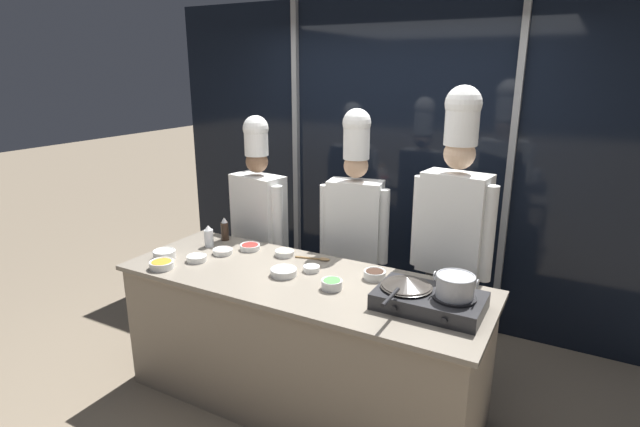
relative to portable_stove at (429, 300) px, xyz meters
name	(u,v)px	position (x,y,z in m)	size (l,w,h in m)	color
ground_plane	(302,399)	(-0.82, 0.01, -0.93)	(24.00, 24.00, 0.00)	#7F705B
window_wall_back	(394,162)	(-0.82, 1.57, 0.42)	(4.46, 0.09, 2.70)	black
demo_counter	(301,341)	(-0.82, 0.01, -0.49)	(2.33, 0.84, 0.88)	gray
portable_stove	(429,300)	(0.00, 0.00, 0.00)	(0.57, 0.36, 0.10)	#28282B
frying_pan	(406,282)	(-0.13, 0.00, 0.08)	(0.29, 0.49, 0.05)	#38332D
stock_pot	(455,285)	(0.13, 0.00, 0.12)	(0.23, 0.20, 0.12)	#B7BABF
squeeze_bottle_soy	(225,229)	(-1.67, 0.34, 0.04)	(0.06, 0.06, 0.18)	#332319
squeeze_bottle_clear	(209,236)	(-1.69, 0.18, 0.03)	(0.07, 0.07, 0.16)	white
prep_bowl_onion	(284,271)	(-0.93, 0.00, -0.02)	(0.17, 0.17, 0.05)	white
prep_bowl_bean_sprouts	(164,254)	(-1.79, -0.15, -0.01)	(0.15, 0.15, 0.06)	white
prep_bowl_rice	(312,268)	(-0.81, 0.14, -0.03)	(0.11, 0.11, 0.04)	white
prep_bowl_chicken	(197,258)	(-1.57, -0.08, -0.03)	(0.13, 0.13, 0.04)	white
prep_bowl_bell_pepper	(250,247)	(-1.39, 0.27, -0.03)	(0.14, 0.14, 0.04)	white
prep_bowl_shrimp	(223,251)	(-1.50, 0.11, -0.03)	(0.14, 0.14, 0.04)	white
prep_bowl_scallions	(332,284)	(-0.57, -0.04, -0.02)	(0.13, 0.13, 0.06)	white
prep_bowl_carrots	(162,264)	(-1.68, -0.29, -0.02)	(0.16, 0.16, 0.05)	white
prep_bowl_ginger	(285,253)	(-1.11, 0.28, -0.03)	(0.13, 0.13, 0.04)	white
prep_bowl_soy_glaze	(375,274)	(-0.41, 0.22, -0.02)	(0.14, 0.14, 0.05)	white
serving_spoon_slotted	(319,259)	(-0.86, 0.33, -0.04)	(0.24, 0.09, 0.02)	olive
chef_head	(258,213)	(-1.61, 0.68, 0.09)	(0.56, 0.30, 1.78)	#232326
chef_sous	(355,217)	(-0.80, 0.77, 0.14)	(0.51, 0.27, 1.86)	#2D3856
chef_line	(454,219)	(-0.06, 0.69, 0.26)	(0.55, 0.27, 2.03)	#4C4C51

